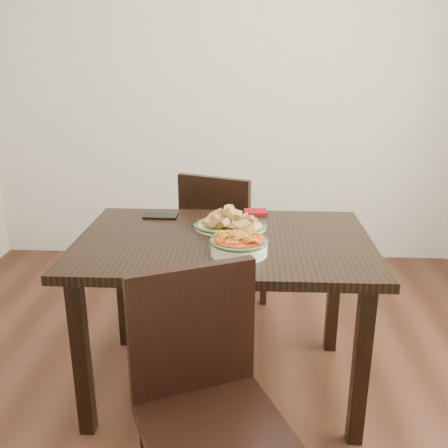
{
  "coord_description": "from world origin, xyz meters",
  "views": [
    {
      "loc": [
        0.2,
        -1.95,
        1.5
      ],
      "look_at": [
        0.09,
        0.1,
        0.81
      ],
      "focal_mm": 40.0,
      "sensor_mm": 36.0,
      "label": 1
    }
  ],
  "objects_px": {
    "fish_plate": "(230,219)",
    "noodle_bowl": "(239,244)",
    "dining_table": "(224,258)",
    "chair_near": "(204,394)",
    "smartphone": "(161,216)",
    "chair_far": "(222,239)"
  },
  "relations": [
    {
      "from": "chair_far",
      "to": "dining_table",
      "type": "bearing_deg",
      "value": 115.52
    },
    {
      "from": "dining_table",
      "to": "smartphone",
      "type": "relative_size",
      "value": 7.86
    },
    {
      "from": "dining_table",
      "to": "chair_far",
      "type": "relative_size",
      "value": 1.44
    },
    {
      "from": "smartphone",
      "to": "chair_near",
      "type": "bearing_deg",
      "value": -71.6
    },
    {
      "from": "noodle_bowl",
      "to": "chair_far",
      "type": "bearing_deg",
      "value": 97.83
    },
    {
      "from": "dining_table",
      "to": "noodle_bowl",
      "type": "bearing_deg",
      "value": -68.04
    },
    {
      "from": "chair_near",
      "to": "fish_plate",
      "type": "xyz_separation_m",
      "value": [
        0.04,
        0.86,
        0.3
      ]
    },
    {
      "from": "chair_near",
      "to": "smartphone",
      "type": "bearing_deg",
      "value": 82.35
    },
    {
      "from": "chair_near",
      "to": "dining_table",
      "type": "bearing_deg",
      "value": 63.94
    },
    {
      "from": "dining_table",
      "to": "chair_far",
      "type": "xyz_separation_m",
      "value": [
        -0.05,
        0.67,
        -0.16
      ]
    },
    {
      "from": "chair_near",
      "to": "smartphone",
      "type": "distance_m",
      "value": 1.09
    },
    {
      "from": "dining_table",
      "to": "noodle_bowl",
      "type": "height_order",
      "value": "noodle_bowl"
    },
    {
      "from": "chair_far",
      "to": "smartphone",
      "type": "distance_m",
      "value": 0.54
    },
    {
      "from": "fish_plate",
      "to": "noodle_bowl",
      "type": "distance_m",
      "value": 0.31
    },
    {
      "from": "chair_far",
      "to": "noodle_bowl",
      "type": "xyz_separation_m",
      "value": [
        0.12,
        -0.84,
        0.29
      ]
    },
    {
      "from": "chair_near",
      "to": "chair_far",
      "type": "bearing_deg",
      "value": 66.66
    },
    {
      "from": "dining_table",
      "to": "chair_near",
      "type": "bearing_deg",
      "value": -91.76
    },
    {
      "from": "noodle_bowl",
      "to": "smartphone",
      "type": "relative_size",
      "value": 1.46
    },
    {
      "from": "chair_far",
      "to": "fish_plate",
      "type": "height_order",
      "value": "chair_far"
    },
    {
      "from": "dining_table",
      "to": "noodle_bowl",
      "type": "relative_size",
      "value": 5.39
    },
    {
      "from": "dining_table",
      "to": "fish_plate",
      "type": "xyz_separation_m",
      "value": [
        0.02,
        0.14,
        0.14
      ]
    },
    {
      "from": "chair_near",
      "to": "fish_plate",
      "type": "bearing_deg",
      "value": 62.76
    }
  ]
}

